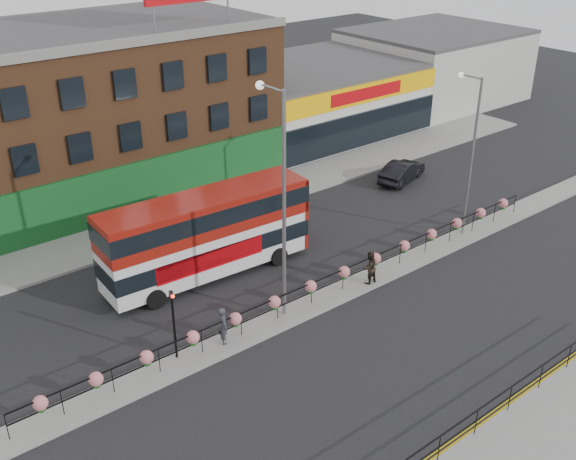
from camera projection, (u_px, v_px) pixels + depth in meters
ground at (327, 299)px, 32.17m from camera, size 120.00×120.00×0.00m
south_pavement at (553, 440)px, 23.78m from camera, size 60.00×4.00×0.15m
north_pavement at (195, 213)px, 40.50m from camera, size 60.00×4.00×0.15m
median at (327, 297)px, 32.14m from camera, size 60.00×1.60×0.15m
yellow_line_inner at (498, 407)px, 25.42m from camera, size 60.00×0.10×0.01m
yellow_line_outer at (502, 409)px, 25.29m from camera, size 60.00×0.10×0.01m
brick_building at (66, 114)px, 41.53m from camera, size 25.00×12.21×10.30m
supermarket at (312, 98)px, 53.78m from camera, size 15.00×12.25×5.30m
warehouse_east at (433, 65)px, 61.86m from camera, size 14.50×12.00×6.30m
median_railing at (328, 280)px, 31.70m from camera, size 30.04×0.56×1.23m
south_railing at (477, 416)px, 23.59m from camera, size 20.04×0.05×1.12m
double_decker_bus at (207, 228)px, 32.99m from camera, size 10.88×3.12×4.35m
car at (402, 171)px, 44.93m from camera, size 3.74×5.02×1.40m
pedestrian_a at (223, 325)px, 28.45m from camera, size 0.93×0.87×1.71m
pedestrian_b at (369, 268)px, 32.83m from camera, size 0.90×0.73×1.69m
lamp_column_west at (280, 187)px, 28.21m from camera, size 0.37×1.83×10.42m
lamp_column_east at (470, 143)px, 35.82m from camera, size 0.32×1.56×8.87m
traffic_light_median at (173, 310)px, 26.87m from camera, size 0.15×0.28×3.65m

